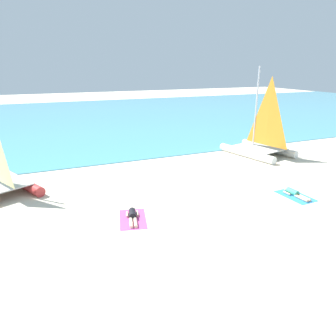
% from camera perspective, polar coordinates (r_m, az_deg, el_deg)
% --- Properties ---
extents(ground_plane, '(120.00, 120.00, 0.00)m').
position_cam_1_polar(ground_plane, '(21.41, -5.63, 1.04)').
color(ground_plane, beige).
extents(ocean_water, '(120.00, 40.00, 0.05)m').
position_cam_1_polar(ocean_water, '(40.82, -14.44, 8.75)').
color(ocean_water, '#4C9EB7').
rests_on(ocean_water, ground).
extents(sailboat_white, '(4.01, 5.31, 6.20)m').
position_cam_1_polar(sailboat_white, '(23.89, 16.28, 4.49)').
color(sailboat_white, white).
rests_on(sailboat_white, ground).
extents(towel_left, '(1.53, 2.11, 0.01)m').
position_cam_1_polar(towel_left, '(13.68, -6.39, -9.15)').
color(towel_left, '#D84C99').
rests_on(towel_left, ground).
extents(sunbather_left, '(0.76, 1.55, 0.30)m').
position_cam_1_polar(sunbather_left, '(13.69, -6.42, -8.56)').
color(sunbather_left, black).
rests_on(sunbather_left, towel_left).
extents(towel_right, '(1.18, 1.95, 0.01)m').
position_cam_1_polar(towel_right, '(17.08, 22.03, -4.72)').
color(towel_right, '#338CD8').
rests_on(towel_right, ground).
extents(sunbather_right, '(0.56, 1.56, 0.30)m').
position_cam_1_polar(sunbather_right, '(17.08, 21.92, -4.26)').
color(sunbather_right, '#3FB28C').
rests_on(sunbather_right, towel_right).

